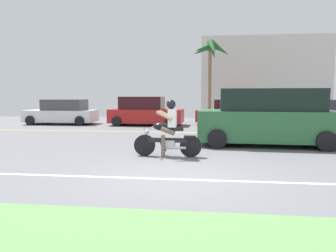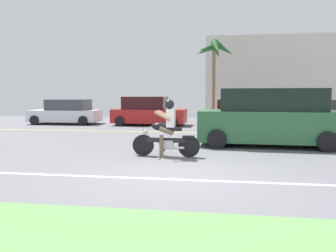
# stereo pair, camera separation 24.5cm
# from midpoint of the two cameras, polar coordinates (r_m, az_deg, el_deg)

# --- Properties ---
(ground) EXTENTS (56.00, 30.00, 0.04)m
(ground) POSITION_cam_midpoint_polar(r_m,az_deg,el_deg) (9.77, 2.47, -4.81)
(ground) COLOR slate
(lane_line_near) EXTENTS (50.40, 0.12, 0.01)m
(lane_line_near) POSITION_cam_midpoint_polar(r_m,az_deg,el_deg) (6.58, 0.28, -9.69)
(lane_line_near) COLOR silver
(lane_line_near) RESTS_ON ground
(lane_line_far) EXTENTS (50.40, 0.12, 0.01)m
(lane_line_far) POSITION_cam_midpoint_polar(r_m,az_deg,el_deg) (14.84, 3.97, -1.17)
(lane_line_far) COLOR yellow
(lane_line_far) RESTS_ON ground
(motorcyclist) EXTENTS (1.95, 0.64, 1.63)m
(motorcyclist) POSITION_cam_midpoint_polar(r_m,az_deg,el_deg) (8.90, -0.79, -1.21)
(motorcyclist) COLOR black
(motorcyclist) RESTS_ON ground
(suv_nearby) EXTENTS (4.94, 2.38, 1.97)m
(suv_nearby) POSITION_cam_midpoint_polar(r_m,az_deg,el_deg) (11.45, 17.10, 1.41)
(suv_nearby) COLOR #2D663D
(suv_nearby) RESTS_ON ground
(parked_car_0) EXTENTS (4.24, 2.01, 1.51)m
(parked_car_0) POSITION_cam_midpoint_polar(r_m,az_deg,el_deg) (20.29, -19.05, 2.33)
(parked_car_0) COLOR silver
(parked_car_0) RESTS_ON ground
(parked_car_1) EXTENTS (4.33, 2.15, 1.68)m
(parked_car_1) POSITION_cam_midpoint_polar(r_m,az_deg,el_deg) (18.52, -4.56, 2.56)
(parked_car_1) COLOR #AD1E1E
(parked_car_1) RESTS_ON ground
(parked_car_2) EXTENTS (4.21, 2.01, 1.50)m
(parked_car_2) POSITION_cam_midpoint_polar(r_m,az_deg,el_deg) (19.50, 11.11, 2.40)
(parked_car_2) COLOR #AD1E1E
(parked_car_2) RESTS_ON ground
(palm_tree_0) EXTENTS (2.90, 2.92, 5.69)m
(palm_tree_0) POSITION_cam_midpoint_polar(r_m,az_deg,el_deg) (22.83, 7.35, 13.10)
(palm_tree_0) COLOR #846B4C
(palm_tree_0) RESTS_ON ground
(building_far) EXTENTS (10.18, 4.00, 6.49)m
(building_far) POSITION_cam_midpoint_polar(r_m,az_deg,el_deg) (28.01, 16.46, 8.39)
(building_far) COLOR beige
(building_far) RESTS_ON ground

